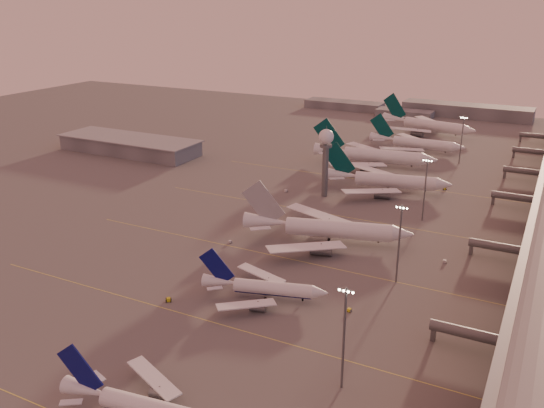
% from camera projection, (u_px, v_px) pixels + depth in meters
% --- Properties ---
extents(ground, '(700.00, 700.00, 0.00)m').
position_uv_depth(ground, '(136.00, 324.00, 152.85)').
color(ground, '#5F5C5C').
rests_on(ground, ground).
extents(taxiway_markings, '(180.00, 185.25, 0.02)m').
position_uv_depth(taxiway_markings, '(321.00, 264.00, 186.92)').
color(taxiway_markings, '#DBCF4D').
rests_on(taxiway_markings, ground).
extents(hangar, '(82.00, 27.00, 8.50)m').
position_uv_depth(hangar, '(130.00, 145.00, 320.02)').
color(hangar, slate).
rests_on(hangar, ground).
extents(radar_tower, '(6.40, 6.40, 31.10)m').
position_uv_depth(radar_tower, '(326.00, 149.00, 244.13)').
color(radar_tower, slate).
rests_on(radar_tower, ground).
extents(mast_a, '(3.60, 0.56, 25.00)m').
position_uv_depth(mast_a, '(344.00, 334.00, 123.36)').
color(mast_a, slate).
rests_on(mast_a, ground).
extents(mast_b, '(3.60, 0.56, 25.00)m').
position_uv_depth(mast_b, '(399.00, 241.00, 170.72)').
color(mast_b, slate).
rests_on(mast_b, ground).
extents(mast_c, '(3.60, 0.56, 25.00)m').
position_uv_depth(mast_c, '(425.00, 187.00, 218.93)').
color(mast_c, slate).
rests_on(mast_c, ground).
extents(mast_d, '(3.60, 0.56, 25.00)m').
position_uv_depth(mast_d, '(462.00, 138.00, 295.18)').
color(mast_d, slate).
rests_on(mast_d, ground).
extents(distant_horizon, '(165.00, 37.50, 9.00)m').
position_uv_depth(distant_horizon, '(427.00, 110.00, 422.78)').
color(distant_horizon, slate).
rests_on(distant_horizon, ground).
extents(narrowbody_mid, '(36.63, 28.83, 14.64)m').
position_uv_depth(narrowbody_mid, '(264.00, 289.00, 164.63)').
color(narrowbody_mid, white).
rests_on(narrowbody_mid, ground).
extents(widebody_white, '(59.29, 46.90, 21.33)m').
position_uv_depth(widebody_white, '(327.00, 232.00, 202.93)').
color(widebody_white, white).
rests_on(widebody_white, ground).
extents(greentail_a, '(57.14, 45.73, 20.94)m').
position_uv_depth(greentail_a, '(386.00, 183.00, 256.57)').
color(greentail_a, white).
rests_on(greentail_a, ground).
extents(greentail_b, '(63.71, 51.14, 23.21)m').
position_uv_depth(greentail_b, '(374.00, 158.00, 294.56)').
color(greentail_b, white).
rests_on(greentail_b, ground).
extents(greentail_c, '(54.21, 43.81, 19.70)m').
position_uv_depth(greentail_c, '(416.00, 145.00, 322.67)').
color(greentail_c, white).
rests_on(greentail_c, ground).
extents(greentail_d, '(62.78, 50.16, 23.13)m').
position_uv_depth(greentail_d, '(428.00, 127.00, 364.94)').
color(greentail_d, white).
rests_on(greentail_d, ground).
extents(gsv_tug_mid, '(3.91, 4.24, 1.04)m').
position_uv_depth(gsv_tug_mid, '(169.00, 300.00, 163.93)').
color(gsv_tug_mid, yellow).
rests_on(gsv_tug_mid, ground).
extents(gsv_truck_b, '(5.13, 2.36, 2.00)m').
position_uv_depth(gsv_truck_b, '(351.00, 309.00, 158.21)').
color(gsv_truck_b, yellow).
rests_on(gsv_truck_b, ground).
extents(gsv_truck_c, '(4.00, 5.11, 1.98)m').
position_uv_depth(gsv_truck_c, '(231.00, 240.00, 202.94)').
color(gsv_truck_c, silver).
rests_on(gsv_truck_c, ground).
extents(gsv_catering_b, '(5.06, 2.97, 3.90)m').
position_uv_depth(gsv_catering_b, '(446.00, 257.00, 187.26)').
color(gsv_catering_b, silver).
rests_on(gsv_catering_b, ground).
extents(gsv_tug_far, '(3.75, 3.50, 0.92)m').
position_uv_depth(gsv_tug_far, '(305.00, 211.00, 231.99)').
color(gsv_tug_far, silver).
rests_on(gsv_tug_far, ground).
extents(gsv_truck_d, '(2.93, 5.98, 2.31)m').
position_uv_depth(gsv_truck_d, '(286.00, 189.00, 256.09)').
color(gsv_truck_d, silver).
rests_on(gsv_truck_d, ground).
extents(gsv_tug_hangar, '(3.84, 2.90, 0.97)m').
position_uv_depth(gsv_tug_hangar, '(445.00, 189.00, 258.99)').
color(gsv_tug_hangar, yellow).
rests_on(gsv_tug_hangar, ground).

